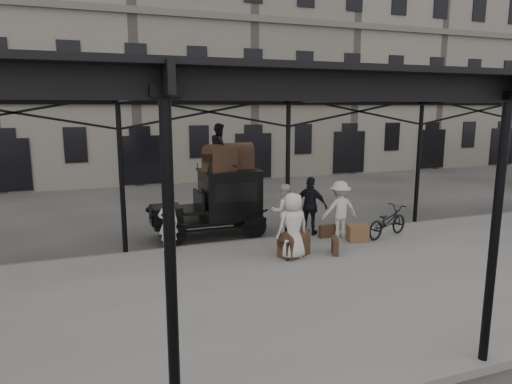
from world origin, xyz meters
TOP-DOWN VIEW (x-y plane):
  - ground at (0.00, 0.00)m, footprint 120.00×120.00m
  - platform at (0.00, -2.00)m, footprint 28.00×8.00m
  - canopy at (0.00, -1.72)m, footprint 22.50×9.00m
  - building_frontage at (0.00, 18.00)m, footprint 64.00×8.00m
  - taxi at (-1.85, 3.21)m, footprint 3.65×1.55m
  - porter_left at (-3.81, 1.80)m, footprint 0.58×0.39m
  - porter_midleft at (-0.21, 1.80)m, footprint 0.88×0.72m
  - porter_centre at (-0.79, -0.12)m, footprint 0.92×0.64m
  - porter_official at (0.72, 1.80)m, footprint 1.07×1.13m
  - porter_right at (1.45, 1.24)m, footprint 1.20×0.75m
  - bicycle at (2.88, 0.73)m, footprint 1.98×1.24m
  - porter_roof at (-1.88, 3.11)m, footprint 0.70×0.83m
  - steamer_trunk_roof_near at (-1.93, 2.96)m, footprint 1.15×0.94m
  - steamer_trunk_roof_far at (-1.18, 3.41)m, footprint 0.98×0.61m
  - steamer_trunk_platform at (-0.67, 0.04)m, footprint 0.98×0.85m
  - wicker_hamper at (1.74, 0.64)m, footprint 0.69×0.58m
  - suitcase_upright at (0.49, -0.18)m, footprint 0.38×0.61m
  - suitcase_flat at (1.10, 1.31)m, footprint 0.61×0.18m

SIDE VIEW (x-z plane):
  - ground at x=0.00m, z-range 0.00..0.00m
  - platform at x=0.00m, z-range 0.00..0.15m
  - suitcase_flat at x=1.10m, z-range 0.15..0.55m
  - suitcase_upright at x=0.49m, z-range 0.15..0.60m
  - wicker_hamper at x=1.74m, z-range 0.15..0.65m
  - steamer_trunk_platform at x=-0.67m, z-range 0.15..0.77m
  - bicycle at x=2.88m, z-range 0.15..1.13m
  - porter_left at x=-3.81m, z-range 0.15..1.70m
  - porter_midleft at x=-0.21m, z-range 0.15..1.85m
  - porter_right at x=1.45m, z-range 0.15..1.93m
  - porter_centre at x=-0.79m, z-range 0.15..1.95m
  - porter_official at x=0.72m, z-range 0.15..2.02m
  - taxi at x=-1.85m, z-range 0.11..2.29m
  - steamer_trunk_roof_far at x=-1.18m, z-range 2.18..2.89m
  - steamer_trunk_roof_near at x=-1.93m, z-range 2.18..2.91m
  - porter_roof at x=-1.88m, z-range 2.18..3.69m
  - canopy at x=0.00m, z-range 2.23..6.97m
  - building_frontage at x=0.00m, z-range 0.00..14.00m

